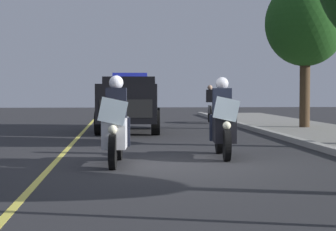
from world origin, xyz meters
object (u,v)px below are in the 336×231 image
police_motorcycle_lead_right (223,125)px  police_suv (130,101)px  police_motorcycle_lead_left (116,128)px  tree_far_back (305,24)px  cyclist_background (210,104)px

police_motorcycle_lead_right → police_suv: bearing=-167.0°
police_motorcycle_lead_right → police_suv: police_suv is taller
police_motorcycle_lead_left → tree_far_back: tree_far_back is taller
police_motorcycle_lead_right → tree_far_back: bearing=152.3°
police_motorcycle_lead_right → police_motorcycle_lead_left: bearing=-64.4°
police_motorcycle_lead_left → police_suv: size_ratio=0.43×
police_suv → cyclist_background: police_suv is taller
police_motorcycle_lead_left → cyclist_background: 15.18m
police_motorcycle_lead_left → cyclist_background: (-14.63, 4.06, 0.14)m
police_motorcycle_lead_right → cyclist_background: (-13.54, 1.79, 0.14)m
cyclist_background → tree_far_back: (4.88, 2.76, 3.01)m
police_motorcycle_lead_left → police_motorcycle_lead_right: size_ratio=1.00×
cyclist_background → tree_far_back: size_ratio=0.33×
tree_far_back → police_motorcycle_lead_right: bearing=-27.7°
police_motorcycle_lead_left → tree_far_back: (-9.75, 6.82, 3.16)m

